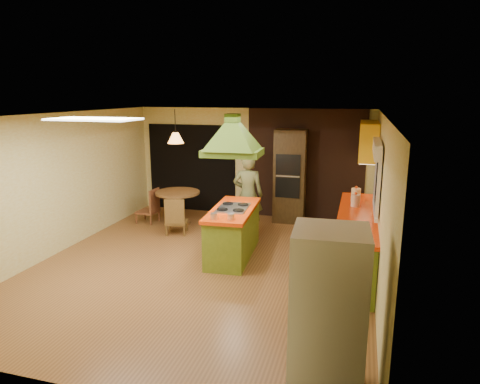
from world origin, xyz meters
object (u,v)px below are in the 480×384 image
(man, at_px, (248,195))
(wall_oven, at_px, (290,176))
(kitchen_island, at_px, (233,232))
(canister_large, at_px, (356,195))
(dining_table, at_px, (178,201))
(refrigerator, at_px, (328,314))

(man, bearing_deg, wall_oven, -124.08)
(kitchen_island, relative_size, canister_large, 7.29)
(wall_oven, bearing_deg, dining_table, -162.36)
(dining_table, bearing_deg, refrigerator, -52.48)
(wall_oven, height_order, dining_table, wall_oven)
(refrigerator, xyz_separation_m, dining_table, (-3.61, 4.69, -0.32))
(man, xyz_separation_m, canister_large, (2.10, -0.34, 0.21))
(refrigerator, height_order, canister_large, refrigerator)
(canister_large, bearing_deg, dining_table, 170.40)
(man, relative_size, dining_table, 1.72)
(man, relative_size, refrigerator, 1.01)
(wall_oven, relative_size, dining_table, 2.13)
(dining_table, height_order, canister_large, canister_large)
(kitchen_island, distance_m, wall_oven, 2.55)
(refrigerator, xyz_separation_m, wall_oven, (-1.27, 5.58, 0.21))
(dining_table, distance_m, canister_large, 3.87)
(kitchen_island, relative_size, man, 1.07)
(dining_table, xyz_separation_m, canister_large, (3.78, -0.64, 0.53))
(kitchen_island, height_order, wall_oven, wall_oven)
(dining_table, bearing_deg, canister_large, -9.60)
(kitchen_island, xyz_separation_m, man, (-0.05, 1.22, 0.39))
(refrigerator, bearing_deg, canister_large, 84.40)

